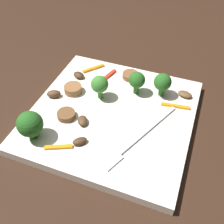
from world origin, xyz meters
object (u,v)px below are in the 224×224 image
broccoli_floret_1 (30,124)px  mushroom_0 (83,121)px  broccoli_floret_2 (100,85)px  pepper_strip_2 (93,68)px  sausage_slice_2 (131,76)px  mushroom_2 (185,94)px  pepper_strip_0 (175,106)px  sausage_slice_0 (66,115)px  pepper_strip_3 (109,75)px  fork (137,140)px  plate (112,115)px  sausage_slice_1 (73,89)px  mushroom_4 (80,141)px  pepper_strip_1 (59,147)px  broccoli_floret_3 (137,81)px  mushroom_1 (79,75)px  mushroom_3 (53,95)px  broccoli_floret_0 (163,82)px

broccoli_floret_1 → mushroom_0: broccoli_floret_1 is taller
broccoli_floret_2 → pepper_strip_2: broccoli_floret_2 is taller
broccoli_floret_1 → sausage_slice_2: (-0.21, 0.10, -0.03)m
mushroom_2 → pepper_strip_0: bearing=-16.6°
sausage_slice_0 → pepper_strip_3: 0.14m
fork → pepper_strip_2: bearing=-113.0°
plate → sausage_slice_1: sausage_slice_1 is taller
mushroom_2 → mushroom_4: 0.22m
sausage_slice_1 → pepper_strip_0: bearing=98.3°
plate → sausage_slice_2: bearing=178.9°
sausage_slice_1 → pepper_strip_1: bearing=16.8°
sausage_slice_1 → pepper_strip_1: sausage_slice_1 is taller
broccoli_floret_2 → mushroom_4: bearing=6.1°
sausage_slice_0 → pepper_strip_2: bearing=-175.3°
sausage_slice_0 → broccoli_floret_2: bearing=152.7°
broccoli_floret_3 → sausage_slice_0: broccoli_floret_3 is taller
sausage_slice_0 → mushroom_4: (0.05, 0.05, -0.00)m
sausage_slice_0 → pepper_strip_3: sausage_slice_0 is taller
mushroom_1 → mushroom_4: size_ratio=0.99×
sausage_slice_0 → mushroom_3: size_ratio=1.22×
mushroom_1 → pepper_strip_2: size_ratio=0.47×
sausage_slice_2 → mushroom_1: same height
sausage_slice_1 → broccoli_floret_1: bearing=-4.5°
broccoli_floret_3 → mushroom_3: 0.16m
broccoli_floret_1 → broccoli_floret_2: 0.15m
plate → mushroom_4: size_ratio=11.81×
mushroom_0 → pepper_strip_1: 0.06m
sausage_slice_1 → mushroom_4: sausage_slice_1 is taller
mushroom_3 → mushroom_2: bearing=111.8°
plate → pepper_strip_1: size_ratio=6.40×
fork → sausage_slice_1: 0.17m
broccoli_floret_1 → broccoli_floret_2: (-0.13, 0.06, -0.00)m
plate → pepper_strip_0: pepper_strip_0 is taller
broccoli_floret_2 → sausage_slice_2: size_ratio=1.47×
broccoli_floret_1 → pepper_strip_3: (-0.20, 0.06, -0.03)m
pepper_strip_3 → mushroom_4: bearing=6.2°
broccoli_floret_2 → pepper_strip_2: size_ratio=0.96×
pepper_strip_0 → fork: bearing=-23.6°
broccoli_floret_3 → pepper_strip_3: size_ratio=1.18×
pepper_strip_3 → plate: bearing=23.7°
mushroom_2 → mushroom_4: bearing=-38.4°
broccoli_floret_2 → broccoli_floret_3: broccoli_floret_2 is taller
broccoli_floret_3 → pepper_strip_2: (-0.04, -0.11, -0.03)m
pepper_strip_0 → pepper_strip_1: 0.22m
broccoli_floret_3 → broccoli_floret_1: bearing=-36.8°
broccoli_floret_2 → mushroom_2: 0.16m
mushroom_0 → mushroom_3: bearing=-115.8°
broccoli_floret_2 → pepper_strip_3: bearing=-173.7°
pepper_strip_3 → sausage_slice_2: bearing=101.6°
mushroom_1 → broccoli_floret_0: bearing=92.2°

